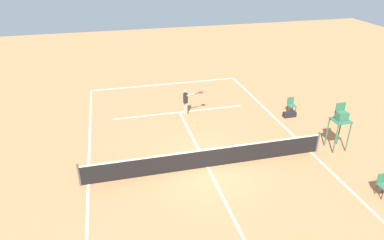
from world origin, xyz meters
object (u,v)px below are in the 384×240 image
Objects in this scene: tennis_ball at (194,125)px; equipment_bag at (289,114)px; player_serving at (186,99)px; courtside_chair_far at (384,184)px; umpire_chair at (341,120)px; courtside_chair_mid at (291,104)px.

equipment_bag reaches higher than tennis_ball.
player_serving is 10.98m from courtside_chair_far.
umpire_chair is 3.78m from courtside_chair_far.
courtside_chair_far is (-5.92, 9.23, -0.42)m from player_serving.
umpire_chair is 3.17× the size of equipment_bag.
courtside_chair_mid reaches higher than tennis_ball.
equipment_bag is (-5.73, 0.27, 0.12)m from tennis_ball.
umpire_chair is (-6.19, 4.05, 1.57)m from tennis_ball.
courtside_chair_mid is 7.91m from courtside_chair_far.
equipment_bag is (-5.81, 1.85, -0.80)m from player_serving.
player_serving is at bearing -12.11° from courtside_chair_mid.
tennis_ball is 7.56m from umpire_chair.
equipment_bag is (0.36, 0.52, -0.38)m from courtside_chair_mid.
tennis_ball is at bearing -14.60° from player_serving.
player_serving is 0.67× the size of umpire_chair.
player_serving is at bearing -17.62° from equipment_bag.
player_serving is 6.32m from courtside_chair_mid.
courtside_chair_far reaches higher than tennis_ball.
player_serving is 1.69× the size of courtside_chair_far.
equipment_bag is at bearing 54.88° from player_serving.
umpire_chair is 2.54× the size of courtside_chair_far.
tennis_ball is 6.12m from courtside_chair_mid.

